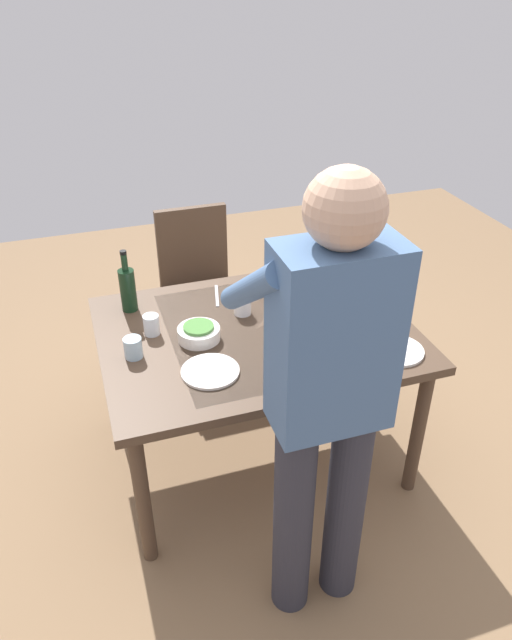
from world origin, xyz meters
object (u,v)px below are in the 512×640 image
water_cup_near_left (133,348)px  water_cup_far_left (347,289)px  wine_bottle (128,288)px  serving_bowl_pasta (308,306)px  wine_glass_left (288,350)px  wine_glass_right (356,264)px  chair_near (198,278)px  person_server (327,394)px  dinner_plate_near (396,350)px  dinner_plate_far (210,371)px  dining_table (256,343)px  water_cup_near_right (242,305)px  water_cup_far_right (151,325)px  side_bowl_salad (199,333)px

water_cup_near_left → water_cup_far_left: 1.04m
wine_bottle → serving_bowl_pasta: (-0.76, 0.28, -0.08)m
wine_glass_left → serving_bowl_pasta: (-0.25, -0.39, -0.07)m
wine_glass_left → wine_glass_right: (-0.57, -0.58, 0.00)m
chair_near → serving_bowl_pasta: chair_near is taller
wine_bottle → water_cup_near_left: size_ratio=3.38×
person_server → dinner_plate_near: bearing=-140.1°
chair_near → dinner_plate_near: bearing=114.3°
dinner_plate_far → serving_bowl_pasta: bearing=-150.7°
water_cup_far_left → serving_bowl_pasta: size_ratio=0.30×
dining_table → water_cup_near_left: bearing=3.8°
chair_near → serving_bowl_pasta: size_ratio=3.03×
water_cup_near_right → water_cup_far_left: bearing=178.4°
water_cup_near_right → water_cup_far_right: (0.42, 0.04, 0.00)m
wine_glass_right → water_cup_near_right: (0.61, 0.10, -0.06)m
water_cup_near_left → water_cup_far_right: bearing=-124.3°
wine_glass_left → serving_bowl_pasta: wine_glass_left is taller
person_server → serving_bowl_pasta: 0.91m
dining_table → side_bowl_salad: (0.25, -0.01, 0.11)m
wine_bottle → side_bowl_salad: (-0.24, 0.34, -0.08)m
wine_glass_right → side_bowl_salad: bearing=16.0°
water_cup_near_right → water_cup_far_right: bearing=5.1°
wine_bottle → wine_glass_right: wine_bottle is taller
water_cup_far_left → serving_bowl_pasta: 0.24m
water_cup_far_left → person_server: bearing=60.2°
wine_glass_left → water_cup_far_left: bearing=-136.0°
water_cup_near_right → water_cup_far_right: size_ratio=0.96×
wine_glass_left → wine_glass_right: size_ratio=1.00×
water_cup_far_right → dinner_plate_far: size_ratio=0.39×
wine_bottle → dinner_plate_near: (-0.99, 0.68, -0.10)m
person_server → water_cup_near_left: bearing=-55.2°
chair_near → wine_glass_left: 1.25m
dining_table → water_cup_far_left: 0.53m
serving_bowl_pasta → dinner_plate_near: serving_bowl_pasta is taller
wine_glass_left → water_cup_far_right: size_ratio=1.68×
chair_near → wine_bottle: 0.76m
water_cup_far_right → serving_bowl_pasta: bearing=176.2°
wine_glass_left → dinner_plate_near: bearing=178.7°
wine_bottle → person_server: bearing=113.0°
water_cup_far_left → dinner_plate_far: size_ratio=0.39×
dining_table → side_bowl_salad: bearing=-1.5°
wine_glass_right → serving_bowl_pasta: 0.38m
water_cup_near_right → side_bowl_salad: bearing=31.0°
water_cup_far_right → dinner_plate_far: 0.39m
dining_table → water_cup_far_right: water_cup_far_right is taller
water_cup_near_left → serving_bowl_pasta: water_cup_near_left is taller
water_cup_far_right → dinner_plate_near: (-0.93, 0.45, -0.04)m
chair_near → water_cup_near_left: (0.48, 0.92, 0.24)m
dining_table → person_server: 0.83m
wine_glass_left → water_cup_far_left: 0.66m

